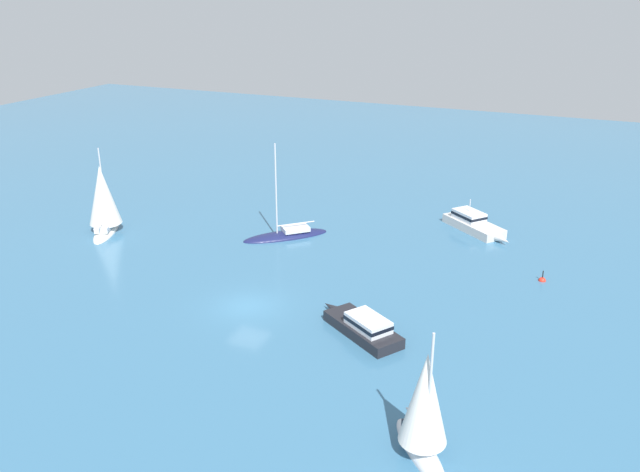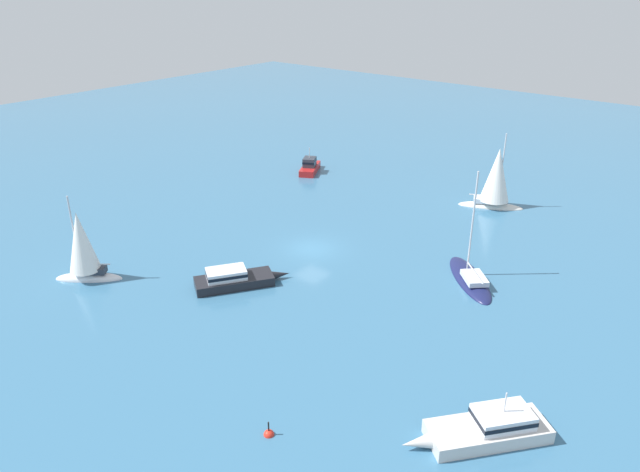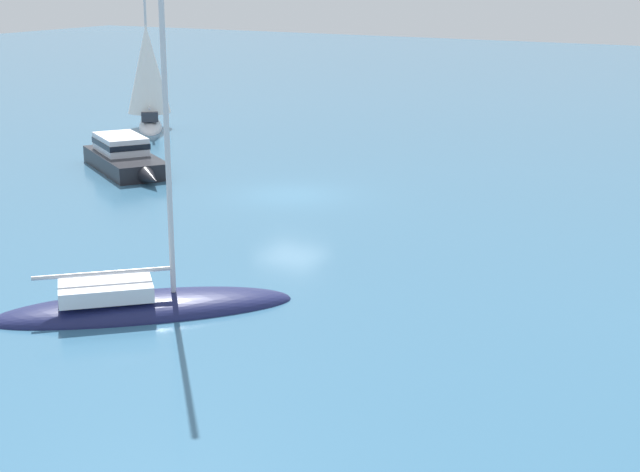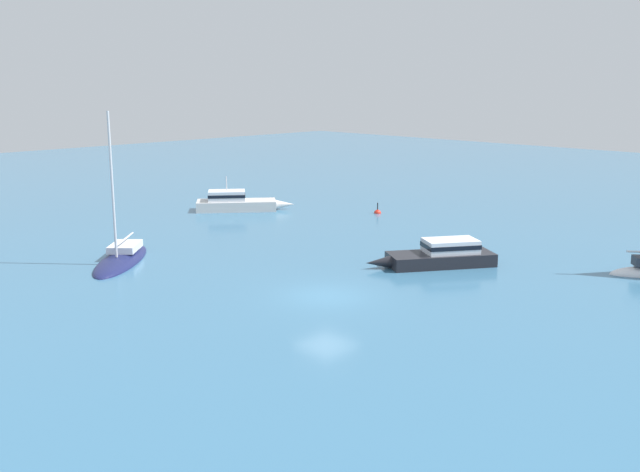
% 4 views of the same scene
% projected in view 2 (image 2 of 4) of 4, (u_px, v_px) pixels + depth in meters
% --- Properties ---
extents(ground_plane, '(160.00, 160.00, 0.00)m').
position_uv_depth(ground_plane, '(312.00, 249.00, 50.19)').
color(ground_plane, teal).
extents(motor_cruiser, '(3.81, 5.59, 2.93)m').
position_uv_depth(motor_cruiser, '(310.00, 166.00, 69.16)').
color(motor_cruiser, '#B21E1E').
rests_on(motor_cruiser, ground).
extents(sloop, '(4.75, 4.21, 7.30)m').
position_uv_depth(sloop, '(83.00, 250.00, 44.28)').
color(sloop, white).
rests_on(sloop, ground).
extents(sailboat, '(6.90, 7.01, 8.87)m').
position_uv_depth(sailboat, '(470.00, 279.00, 45.09)').
color(sailboat, '#191E4C').
rests_on(sailboat, ground).
extents(powerboat, '(5.99, 6.90, 2.70)m').
position_uv_depth(powerboat, '(488.00, 428.00, 29.69)').
color(powerboat, silver).
rests_on(powerboat, ground).
extents(ketch, '(6.39, 4.26, 7.94)m').
position_uv_depth(ketch, '(495.00, 181.00, 57.93)').
color(ketch, silver).
rests_on(ketch, ground).
extents(cabin_cruiser, '(5.12, 6.80, 1.45)m').
position_uv_depth(cabin_cruiser, '(234.00, 278.00, 44.10)').
color(cabin_cruiser, black).
rests_on(cabin_cruiser, ground).
extents(channel_buoy, '(0.55, 0.55, 1.09)m').
position_uv_depth(channel_buoy, '(269.00, 435.00, 30.12)').
color(channel_buoy, red).
rests_on(channel_buoy, ground).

